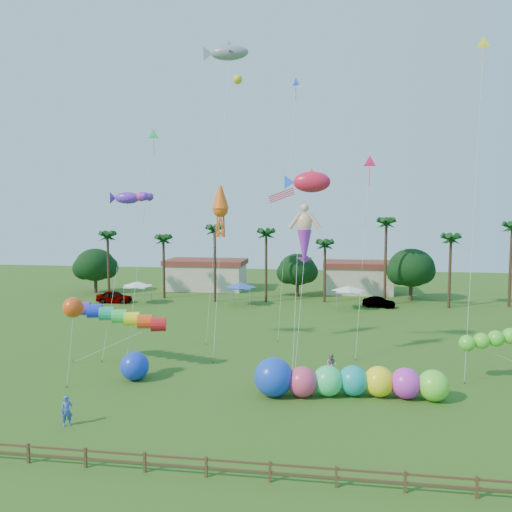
# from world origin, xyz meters

# --- Properties ---
(ground) EXTENTS (160.00, 160.00, 0.00)m
(ground) POSITION_xyz_m (0.00, 0.00, 0.00)
(ground) COLOR #285116
(ground) RESTS_ON ground
(tree_line) EXTENTS (69.46, 8.91, 11.00)m
(tree_line) POSITION_xyz_m (3.57, 44.00, 4.28)
(tree_line) COLOR #3A2819
(tree_line) RESTS_ON ground
(buildings_row) EXTENTS (35.00, 7.00, 4.00)m
(buildings_row) POSITION_xyz_m (-3.09, 50.00, 2.00)
(buildings_row) COLOR beige
(buildings_row) RESTS_ON ground
(tent_row) EXTENTS (31.00, 4.00, 0.60)m
(tent_row) POSITION_xyz_m (-6.00, 36.33, 2.75)
(tent_row) COLOR white
(tent_row) RESTS_ON ground
(fence) EXTENTS (36.12, 0.12, 1.00)m
(fence) POSITION_xyz_m (0.00, -6.00, 0.61)
(fence) COLOR brown
(fence) RESTS_ON ground
(car_a) EXTENTS (4.85, 2.12, 1.63)m
(car_a) POSITION_xyz_m (-23.52, 36.28, 0.81)
(car_a) COLOR #4C4C54
(car_a) RESTS_ON ground
(car_b) EXTENTS (4.29, 2.22, 1.35)m
(car_b) POSITION_xyz_m (12.05, 38.04, 0.67)
(car_b) COLOR #4C4C54
(car_b) RESTS_ON ground
(spectator_a) EXTENTS (0.77, 0.68, 1.76)m
(spectator_a) POSITION_xyz_m (-9.36, -1.68, 0.88)
(spectator_a) COLOR blue
(spectator_a) RESTS_ON ground
(spectator_b) EXTENTS (0.98, 0.86, 1.70)m
(spectator_b) POSITION_xyz_m (5.85, 9.55, 0.85)
(spectator_b) COLOR gray
(spectator_b) RESTS_ON ground
(caterpillar_inflatable) EXTENTS (12.91, 3.41, 2.62)m
(caterpillar_inflatable) POSITION_xyz_m (6.55, 5.25, 1.10)
(caterpillar_inflatable) COLOR #E53C69
(caterpillar_inflatable) RESTS_ON ground
(blue_ball) EXTENTS (2.10, 2.10, 2.10)m
(blue_ball) POSITION_xyz_m (-8.53, 6.46, 1.05)
(blue_ball) COLOR blue
(blue_ball) RESTS_ON ground
(rainbow_tube) EXTENTS (9.81, 1.84, 4.21)m
(rainbow_tube) POSITION_xyz_m (-9.57, 8.94, 3.65)
(rainbow_tube) COLOR red
(rainbow_tube) RESTS_ON ground
(green_worm) EXTENTS (10.35, 3.62, 3.48)m
(green_worm) POSITION_xyz_m (15.65, 9.96, 2.78)
(green_worm) COLOR #53D62F
(green_worm) RESTS_ON ground
(orange_ball_kite) EXTENTS (1.69, 1.69, 6.38)m
(orange_ball_kite) POSITION_xyz_m (-12.25, 4.69, 5.66)
(orange_ball_kite) COLOR #F34713
(orange_ball_kite) RESTS_ON ground
(merman_kite) EXTENTS (2.07, 4.12, 12.62)m
(merman_kite) POSITION_xyz_m (3.58, 12.55, 10.32)
(merman_kite) COLOR #F3B18A
(merman_kite) RESTS_ON ground
(fish_kite) EXTENTS (4.90, 7.30, 15.83)m
(fish_kite) POSITION_xyz_m (4.06, 14.21, 14.85)
(fish_kite) COLOR red
(fish_kite) RESTS_ON ground
(shark_kite) EXTENTS (5.16, 6.44, 28.97)m
(shark_kite) POSITION_xyz_m (-4.43, 22.09, 28.05)
(shark_kite) COLOR gray
(shark_kite) RESTS_ON ground
(squid_kite) EXTENTS (2.02, 5.07, 14.76)m
(squid_kite) POSITION_xyz_m (-3.96, 15.41, 12.58)
(squid_kite) COLOR #FF5D14
(squid_kite) RESTS_ON ground
(lobster_kite) EXTENTS (4.32, 5.25, 14.34)m
(lobster_kite) POSITION_xyz_m (-11.87, 13.76, 13.60)
(lobster_kite) COLOR #6F2AD2
(lobster_kite) RESTS_ON ground
(delta_kite_red) EXTENTS (1.84, 4.11, 17.35)m
(delta_kite_red) POSITION_xyz_m (8.99, 17.64, 16.49)
(delta_kite_red) COLOR #F71B5D
(delta_kite_red) RESTS_ON ground
(delta_kite_yellow) EXTENTS (2.39, 5.16, 25.86)m
(delta_kite_yellow) POSITION_xyz_m (17.06, 13.86, 24.62)
(delta_kite_yellow) COLOR yellow
(delta_kite_yellow) RESTS_ON ground
(delta_kite_green) EXTENTS (1.74, 4.67, 19.93)m
(delta_kite_green) POSITION_xyz_m (-10.44, 16.47, 18.94)
(delta_kite_green) COLOR #36E66C
(delta_kite_green) RESTS_ON ground
(delta_kite_blue) EXTENTS (1.85, 4.37, 25.63)m
(delta_kite_blue) POSITION_xyz_m (2.06, 22.61, 24.27)
(delta_kite_blue) COLOR blue
(delta_kite_blue) RESTS_ON ground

